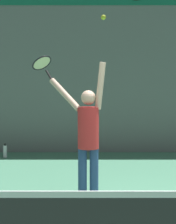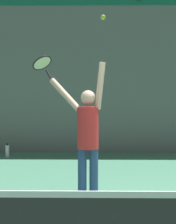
{
  "view_description": "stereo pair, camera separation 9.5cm",
  "coord_description": "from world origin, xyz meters",
  "px_view_note": "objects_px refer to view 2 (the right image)",
  "views": [
    {
      "loc": [
        -0.77,
        -4.54,
        1.79
      ],
      "look_at": [
        -0.77,
        1.39,
        1.32
      ],
      "focal_mm": 65.0,
      "sensor_mm": 36.0,
      "label": 1
    },
    {
      "loc": [
        -0.68,
        -4.54,
        1.79
      ],
      "look_at": [
        -0.77,
        1.39,
        1.32
      ],
      "focal_mm": 65.0,
      "sensor_mm": 36.0,
      "label": 2
    }
  ],
  "objects_px": {
    "tennis_ball": "(103,17)",
    "tennis_racket": "(43,64)",
    "tennis_player": "(87,133)",
    "water_bottle": "(7,151)"
  },
  "relations": [
    {
      "from": "tennis_ball",
      "to": "water_bottle",
      "type": "distance_m",
      "value": 4.8
    },
    {
      "from": "tennis_ball",
      "to": "tennis_player",
      "type": "bearing_deg",
      "value": 158.0
    },
    {
      "from": "tennis_racket",
      "to": "water_bottle",
      "type": "height_order",
      "value": "tennis_racket"
    },
    {
      "from": "tennis_racket",
      "to": "tennis_ball",
      "type": "bearing_deg",
      "value": -31.78
    },
    {
      "from": "tennis_ball",
      "to": "tennis_racket",
      "type": "bearing_deg",
      "value": 148.22
    },
    {
      "from": "tennis_racket",
      "to": "water_bottle",
      "type": "relative_size",
      "value": 1.31
    },
    {
      "from": "tennis_racket",
      "to": "tennis_ball",
      "type": "height_order",
      "value": "tennis_ball"
    },
    {
      "from": "tennis_player",
      "to": "water_bottle",
      "type": "height_order",
      "value": "tennis_player"
    },
    {
      "from": "tennis_player",
      "to": "tennis_ball",
      "type": "xyz_separation_m",
      "value": [
        0.22,
        -0.09,
        1.67
      ]
    },
    {
      "from": "tennis_player",
      "to": "tennis_ball",
      "type": "height_order",
      "value": "tennis_ball"
    }
  ]
}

